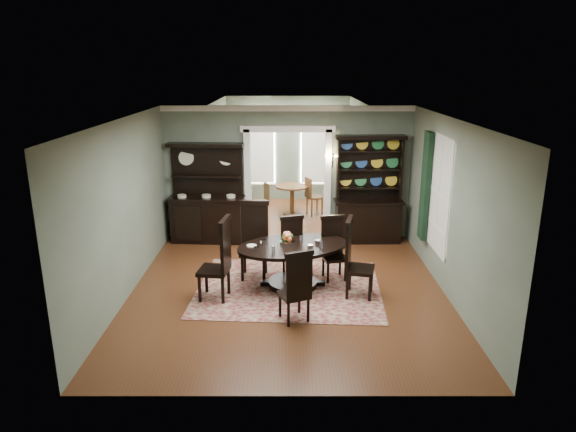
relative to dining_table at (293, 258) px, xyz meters
name	(u,v)px	position (x,y,z in m)	size (l,w,h in m)	color
room	(288,204)	(-0.09, -0.17, 1.03)	(5.51, 6.01, 3.01)	#592D17
parlor	(288,154)	(-0.09, 5.31, 0.97)	(3.51, 3.50, 3.01)	#592D17
doorway_trim	(288,168)	(-0.09, 2.78, 1.07)	(2.08, 0.25, 2.57)	white
right_window	(433,191)	(2.60, 0.71, 1.05)	(0.15, 1.47, 2.12)	white
wall_sconce	(331,157)	(0.86, 2.63, 1.34)	(0.27, 0.21, 0.21)	#B68C30
rug	(289,288)	(-0.07, -0.10, -0.54)	(3.23, 2.61, 0.01)	maroon
dining_table	(293,258)	(0.00, 0.00, 0.00)	(2.33, 2.33, 0.79)	black
centerpiece	(288,240)	(-0.09, 0.07, 0.30)	(1.36, 0.87, 0.22)	silver
chair_far_left	(254,237)	(-0.71, 0.52, 0.21)	(0.56, 0.52, 1.44)	black
chair_far_mid	(293,246)	(0.01, 0.42, 0.07)	(0.54, 0.53, 1.18)	black
chair_far_right	(333,246)	(0.75, 0.42, 0.08)	(0.51, 0.50, 1.19)	black
chair_end_left	(220,257)	(-1.22, -0.52, 0.21)	(0.57, 0.59, 1.44)	black
chair_end_right	(354,256)	(1.03, -0.38, 0.18)	(0.58, 0.60, 1.38)	black
chair_near	(297,285)	(0.05, -1.37, 0.08)	(0.57, 0.56, 1.20)	black
sideboard	(207,208)	(-1.89, 2.52, 0.22)	(1.71, 0.69, 2.21)	black
welsh_dresser	(368,204)	(1.71, 2.52, 0.31)	(1.54, 0.59, 2.38)	black
parlor_table	(292,196)	(0.02, 4.58, -0.03)	(0.86, 0.86, 0.80)	brown
parlor_chair_left	(263,199)	(-0.74, 4.44, -0.07)	(0.43, 0.42, 0.89)	brown
parlor_chair_right	(312,195)	(0.55, 4.57, -0.01)	(0.48, 0.47, 1.01)	brown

